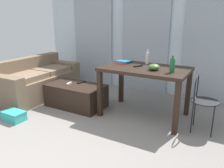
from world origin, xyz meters
The scene contains 15 objects.
ground_plane centered at (0.00, 1.19, 0.00)m, with size 7.63×7.63×0.00m, color gray.
wall_back centered at (0.00, 3.18, 1.22)m, with size 5.10×0.10×2.44m, color silver.
curtains centered at (0.00, 3.09, 1.02)m, with size 3.62×0.03×2.05m.
couch centered at (-1.72, 1.70, 0.31)m, with size 0.85×1.73×0.76m.
coffee_table centered at (-0.69, 1.64, 0.20)m, with size 1.02×0.58×0.40m.
craft_table centered at (0.52, 1.86, 0.69)m, with size 1.31×0.83×0.80m.
wire_chair centered at (1.37, 1.77, 0.51)m, with size 0.37×0.38×0.81m.
bottle_near centered at (0.96, 1.74, 0.90)m, with size 0.07×0.07×0.24m.
bottle_far centered at (0.43, 2.16, 0.90)m, with size 0.06×0.06×0.24m.
bowl centered at (0.69, 1.76, 0.84)m, with size 0.17×0.17×0.09m, color #477033.
book_stack centered at (0.07, 2.03, 0.82)m, with size 0.23×0.28×0.04m.
tv_remote_on_table centered at (0.39, 1.87, 0.81)m, with size 0.04×0.15×0.02m, color black.
tv_remote_primary centered at (-0.82, 1.62, 0.41)m, with size 0.04×0.14×0.02m, color #B7B7B2.
tv_remote_secondary centered at (-0.68, 1.79, 0.41)m, with size 0.05×0.17×0.02m, color black.
shoebox centered at (-1.16, 0.69, 0.07)m, with size 0.36×0.23×0.15m.
Camera 1 is at (1.73, -1.30, 1.52)m, focal length 35.66 mm.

